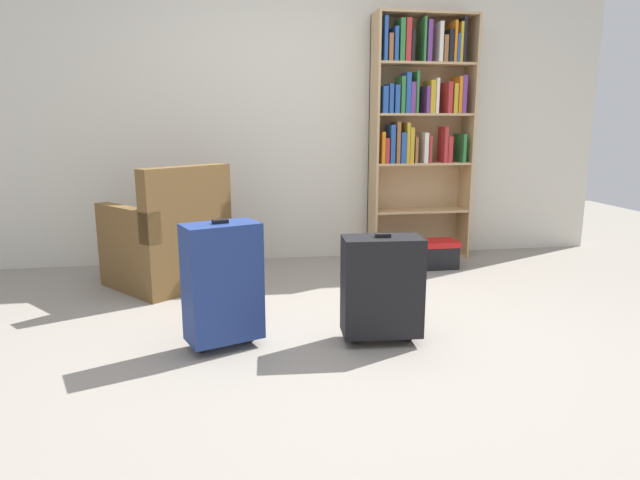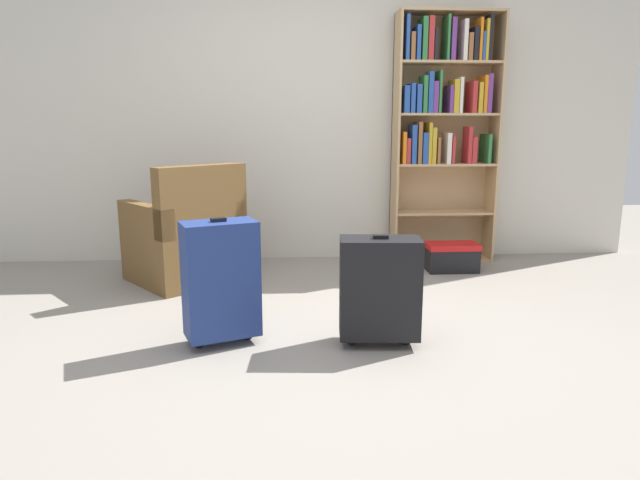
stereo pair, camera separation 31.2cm
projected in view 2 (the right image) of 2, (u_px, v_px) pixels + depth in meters
The scene contains 8 objects.
ground_plane at pixel (338, 347), 3.02m from camera, with size 9.96×9.96×0.00m, color gray.
back_wall at pixel (315, 110), 4.81m from camera, with size 5.69×0.10×2.60m, color beige.
bookshelf at pixel (443, 119), 4.71m from camera, with size 0.87×0.28×2.08m.
armchair at pixel (186, 241), 4.22m from camera, with size 0.98×0.98×0.90m.
mug at pixel (245, 279), 4.17m from camera, with size 0.12×0.08×0.10m.
storage_box at pixel (452, 256), 4.55m from camera, with size 0.42×0.23×0.23m.
suitcase_navy_blue at pixel (221, 279), 3.01m from camera, with size 0.44×0.34×0.70m.
suitcase_black at pixel (380, 288), 3.00m from camera, with size 0.45×0.25×0.61m.
Camera 2 is at (-0.28, -2.82, 1.20)m, focal length 31.24 mm.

